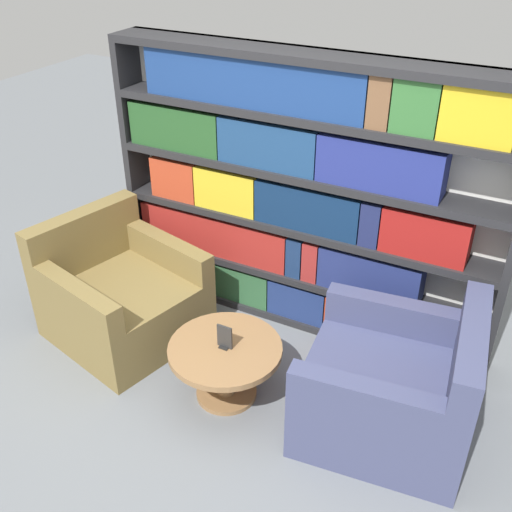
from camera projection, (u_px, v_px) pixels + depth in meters
name	position (u px, v px, depth m)	size (l,w,h in m)	color
ground_plane	(207.00, 434.00, 3.49)	(14.00, 14.00, 0.00)	slate
bookshelf	(297.00, 197.00, 3.99)	(2.72, 0.30, 1.91)	silver
armchair_left	(121.00, 297.00, 4.17)	(1.11, 1.08, 0.83)	olive
armchair_right	(393.00, 390.00, 3.40)	(1.01, 0.98, 0.83)	#42476B
coffee_table	(226.00, 361.00, 3.62)	(0.69, 0.69, 0.38)	olive
table_sign	(225.00, 338.00, 3.53)	(0.10, 0.06, 0.15)	black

